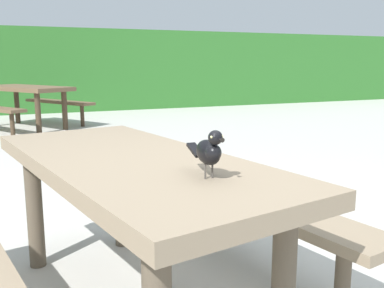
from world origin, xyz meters
The scene contains 4 objects.
hedge_wall centered at (0.00, 9.98, 0.96)m, with size 28.00×2.32×1.93m, color #2D6B28.
picnic_table_foreground centered at (-0.34, 0.26, 0.56)m, with size 1.98×2.00×0.74m.
bird_grackle centered at (-0.18, -0.23, 0.84)m, with size 0.07×0.29×0.18m.
picnic_table_mid_left centered at (-0.54, 6.62, 0.56)m, with size 2.33×2.34×0.74m.
Camera 1 is at (-0.83, -1.62, 1.16)m, focal length 40.95 mm.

